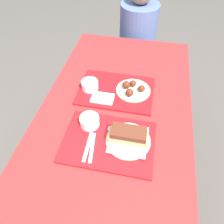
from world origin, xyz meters
TOP-DOWN VIEW (x-y plane):
  - ground_plane at (0.00, 0.00)m, footprint 12.00×12.00m
  - picnic_table at (0.00, 0.00)m, footprint 0.86×1.71m
  - picnic_bench_far at (0.00, 1.07)m, footprint 0.82×0.28m
  - tray_near at (0.01, -0.18)m, footprint 0.45×0.33m
  - tray_far at (-0.02, 0.20)m, footprint 0.45×0.33m
  - bowl_coleslaw_near at (-0.11, -0.09)m, footprint 0.10×0.10m
  - brisket_sandwich_plate at (0.10, -0.16)m, footprint 0.22×0.22m
  - plastic_fork_near at (-0.08, -0.23)m, footprint 0.02×0.17m
  - plastic_knife_near at (-0.06, -0.23)m, footprint 0.04×0.17m
  - condiment_packet at (0.01, -0.10)m, footprint 0.04×0.03m
  - bowl_coleslaw_far at (-0.18, 0.19)m, footprint 0.10×0.10m
  - wings_plate_far at (0.07, 0.21)m, footprint 0.21×0.21m
  - napkin_far at (-0.09, 0.11)m, footprint 0.13×0.09m
  - person_seated_across at (0.01, 1.07)m, footprint 0.33×0.33m

SIDE VIEW (x-z plane):
  - ground_plane at x=0.00m, z-range 0.00..0.00m
  - picnic_bench_far at x=0.00m, z-range 0.15..0.59m
  - picnic_table at x=0.00m, z-range 0.28..1.01m
  - person_seated_across at x=0.01m, z-range 0.39..1.06m
  - tray_near at x=0.01m, z-range 0.74..0.75m
  - tray_far at x=-0.02m, z-range 0.74..0.75m
  - plastic_fork_near at x=-0.08m, z-range 0.75..0.75m
  - plastic_knife_near at x=-0.06m, z-range 0.75..0.75m
  - condiment_packet at x=0.01m, z-range 0.75..0.75m
  - napkin_far at x=-0.09m, z-range 0.75..0.76m
  - wings_plate_far at x=0.07m, z-range 0.74..0.79m
  - bowl_coleslaw_near at x=-0.11m, z-range 0.75..0.80m
  - bowl_coleslaw_far at x=-0.18m, z-range 0.75..0.80m
  - brisket_sandwich_plate at x=0.10m, z-range 0.74..0.82m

